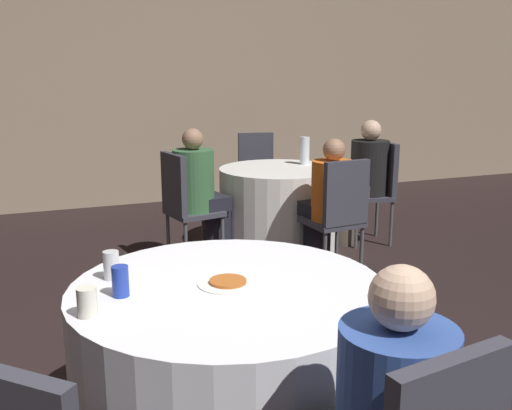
{
  "coord_description": "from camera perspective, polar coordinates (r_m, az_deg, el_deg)",
  "views": [
    {
      "loc": [
        -0.73,
        -2.05,
        1.6
      ],
      "look_at": [
        0.43,
        0.94,
        0.84
      ],
      "focal_mm": 40.0,
      "sensor_mm": 36.0,
      "label": 1
    }
  ],
  "objects": [
    {
      "name": "table_far",
      "position": [
        5.24,
        2.29,
        -0.32
      ],
      "size": [
        1.09,
        1.09,
        0.74
      ],
      "color": "white",
      "rests_on": "ground_plane"
    },
    {
      "name": "chair_far_east",
      "position": [
        5.49,
        12.13,
        2.14
      ],
      "size": [
        0.47,
        0.47,
        0.96
      ],
      "rotation": [
        0.0,
        0.0,
        1.39
      ],
      "color": "#383842",
      "rests_on": "ground_plane"
    },
    {
      "name": "chair_far_south",
      "position": [
        4.4,
        8.34,
        -0.44
      ],
      "size": [
        0.43,
        0.44,
        0.96
      ],
      "rotation": [
        0.0,
        0.0,
        0.09
      ],
      "color": "#383842",
      "rests_on": "ground_plane"
    },
    {
      "name": "person_black_shirt",
      "position": [
        5.42,
        10.55,
        2.38
      ],
      "size": [
        0.51,
        0.39,
        1.16
      ],
      "rotation": [
        0.0,
        0.0,
        1.39
      ],
      "color": "#4C4238",
      "rests_on": "ground_plane"
    },
    {
      "name": "pizza_plate_near",
      "position": [
        2.37,
        -2.83,
        -7.73
      ],
      "size": [
        0.25,
        0.25,
        0.02
      ],
      "color": "white",
      "rests_on": "table_near"
    },
    {
      "name": "soda_can_silver",
      "position": [
        2.48,
        -14.27,
        -5.87
      ],
      "size": [
        0.07,
        0.07,
        0.12
      ],
      "color": "silver",
      "rests_on": "table_near"
    },
    {
      "name": "table_near",
      "position": [
        2.52,
        -2.67,
        -15.93
      ],
      "size": [
        1.31,
        1.31,
        0.74
      ],
      "color": "silver",
      "rests_on": "ground_plane"
    },
    {
      "name": "cup_near",
      "position": [
        2.14,
        -16.53,
        -9.31
      ],
      "size": [
        0.07,
        0.07,
        0.11
      ],
      "color": "silver",
      "rests_on": "table_near"
    },
    {
      "name": "person_green_jacket",
      "position": [
        4.79,
        -5.46,
        0.97
      ],
      "size": [
        0.5,
        0.38,
        1.15
      ],
      "rotation": [
        0.0,
        0.0,
        -1.36
      ],
      "color": "black",
      "rests_on": "ground_plane"
    },
    {
      "name": "soda_can_blue",
      "position": [
        2.29,
        -13.41,
        -7.43
      ],
      "size": [
        0.07,
        0.07,
        0.12
      ],
      "color": "#1E38A5",
      "rests_on": "table_near"
    },
    {
      "name": "bottle_far",
      "position": [
        5.38,
        4.9,
        5.44
      ],
      "size": [
        0.09,
        0.09,
        0.26
      ],
      "color": "silver",
      "rests_on": "table_far"
    },
    {
      "name": "wall_back",
      "position": [
        7.02,
        -15.5,
        11.14
      ],
      "size": [
        16.0,
        0.06,
        2.8
      ],
      "color": "gray",
      "rests_on": "ground_plane"
    },
    {
      "name": "person_orange_shirt",
      "position": [
        4.54,
        7.09,
        -0.07
      ],
      "size": [
        0.35,
        0.51,
        1.1
      ],
      "rotation": [
        0.0,
        0.0,
        0.09
      ],
      "color": "black",
      "rests_on": "ground_plane"
    },
    {
      "name": "chair_far_west",
      "position": [
        4.72,
        -7.26,
        0.53
      ],
      "size": [
        0.48,
        0.47,
        0.96
      ],
      "rotation": [
        0.0,
        0.0,
        -1.36
      ],
      "color": "#383842",
      "rests_on": "ground_plane"
    },
    {
      "name": "chair_far_north",
      "position": [
        6.12,
        0.13,
        3.55
      ],
      "size": [
        0.46,
        0.46,
        0.96
      ],
      "rotation": [
        0.0,
        0.0,
        -3.31
      ],
      "color": "#383842",
      "rests_on": "ground_plane"
    }
  ]
}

